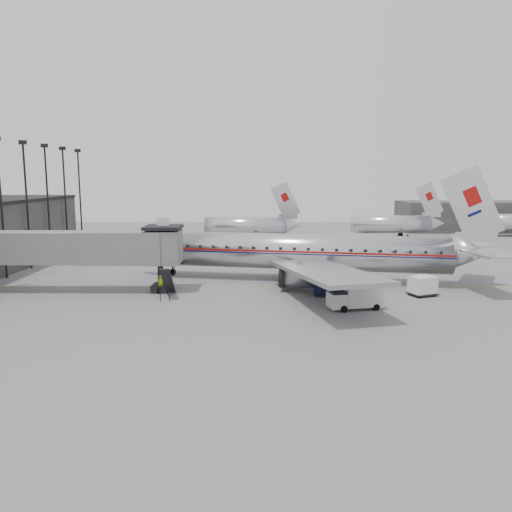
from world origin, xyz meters
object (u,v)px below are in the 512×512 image
(airliner, at_px, (307,252))
(baggage_cart_navy, at_px, (325,286))
(service_van, at_px, (356,296))
(ramp_worker, at_px, (161,284))
(baggage_cart_white, at_px, (423,286))

(airliner, distance_m, baggage_cart_navy, 7.27)
(service_van, height_order, ramp_worker, service_van)
(airliner, height_order, baggage_cart_navy, airliner)
(baggage_cart_navy, height_order, ramp_worker, ramp_worker)
(service_van, xyz_separation_m, baggage_cart_white, (7.15, 4.80, -0.15))
(baggage_cart_navy, distance_m, baggage_cart_white, 9.03)
(baggage_cart_white, xyz_separation_m, ramp_worker, (-24.64, 1.15, -0.12))
(service_van, distance_m, baggage_cart_navy, 5.30)
(baggage_cart_navy, relative_size, ramp_worker, 1.33)
(service_van, xyz_separation_m, ramp_worker, (-17.49, 5.95, -0.27))
(baggage_cart_white, height_order, ramp_worker, baggage_cart_white)
(airliner, distance_m, ramp_worker, 15.85)
(baggage_cart_navy, bearing_deg, airliner, 102.73)
(airliner, relative_size, ramp_worker, 22.64)
(service_van, height_order, baggage_cart_white, service_van)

